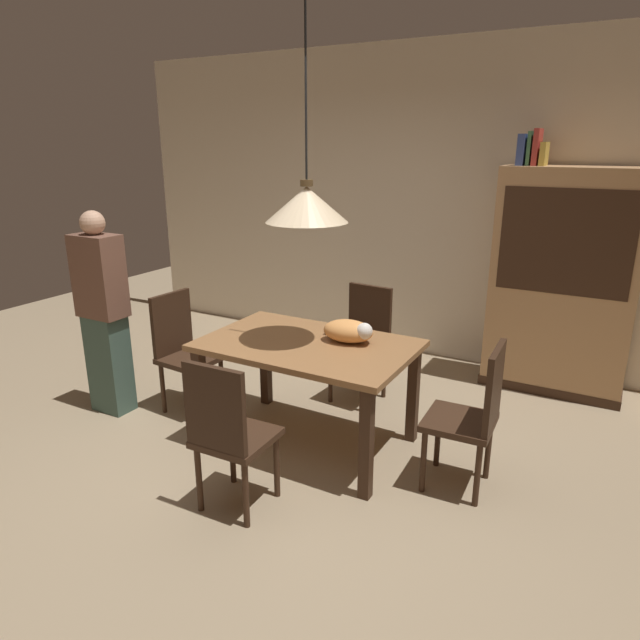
# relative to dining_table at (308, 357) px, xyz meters

# --- Properties ---
(ground) EXTENTS (10.00, 10.00, 0.00)m
(ground) POSITION_rel_dining_table_xyz_m (-0.03, -0.50, -0.65)
(ground) COLOR #998466
(back_wall) EXTENTS (6.40, 0.10, 2.90)m
(back_wall) POSITION_rel_dining_table_xyz_m (-0.03, 2.15, 0.80)
(back_wall) COLOR beige
(back_wall) RESTS_ON ground
(dining_table) EXTENTS (1.40, 0.90, 0.75)m
(dining_table) POSITION_rel_dining_table_xyz_m (0.00, 0.00, 0.00)
(dining_table) COLOR olive
(dining_table) RESTS_ON ground
(chair_right_side) EXTENTS (0.42, 0.42, 0.93)m
(chair_right_side) POSITION_rel_dining_table_xyz_m (1.13, 0.00, -0.14)
(chair_right_side) COLOR #382316
(chair_right_side) RESTS_ON ground
(chair_far_back) EXTENTS (0.43, 0.43, 0.93)m
(chair_far_back) POSITION_rel_dining_table_xyz_m (0.01, 0.88, -0.14)
(chair_far_back) COLOR #382316
(chair_far_back) RESTS_ON ground
(chair_left_side) EXTENTS (0.43, 0.43, 0.93)m
(chair_left_side) POSITION_rel_dining_table_xyz_m (-1.13, 0.01, -0.14)
(chair_left_side) COLOR #382316
(chair_left_side) RESTS_ON ground
(chair_near_front) EXTENTS (0.41, 0.41, 0.93)m
(chair_near_front) POSITION_rel_dining_table_xyz_m (0.00, -0.88, -0.14)
(chair_near_front) COLOR #382316
(chair_near_front) RESTS_ON ground
(cat_sleeping) EXTENTS (0.39, 0.26, 0.16)m
(cat_sleeping) POSITION_rel_dining_table_xyz_m (0.24, 0.15, 0.18)
(cat_sleeping) COLOR #E59951
(cat_sleeping) RESTS_ON dining_table
(pendant_lamp) EXTENTS (0.52, 0.52, 1.30)m
(pendant_lamp) POSITION_rel_dining_table_xyz_m (-0.00, 0.00, 1.01)
(pendant_lamp) COLOR beige
(hutch_bookcase) EXTENTS (1.12, 0.45, 1.85)m
(hutch_bookcase) POSITION_rel_dining_table_xyz_m (1.35, 1.82, 0.24)
(hutch_bookcase) COLOR tan
(hutch_bookcase) RESTS_ON ground
(book_blue_wide) EXTENTS (0.06, 0.24, 0.24)m
(book_blue_wide) POSITION_rel_dining_table_xyz_m (0.93, 1.82, 1.32)
(book_blue_wide) COLOR #384C93
(book_blue_wide) RESTS_ON hutch_bookcase
(book_green_slim) EXTENTS (0.03, 0.20, 0.26)m
(book_green_slim) POSITION_rel_dining_table_xyz_m (0.99, 1.82, 1.33)
(book_green_slim) COLOR #427A4C
(book_green_slim) RESTS_ON hutch_bookcase
(book_red_tall) EXTENTS (0.04, 0.22, 0.28)m
(book_red_tall) POSITION_rel_dining_table_xyz_m (1.04, 1.82, 1.34)
(book_red_tall) COLOR #B73833
(book_red_tall) RESTS_ON hutch_bookcase
(book_yellow_short) EXTENTS (0.04, 0.20, 0.18)m
(book_yellow_short) POSITION_rel_dining_table_xyz_m (1.09, 1.82, 1.29)
(book_yellow_short) COLOR gold
(book_yellow_short) RESTS_ON hutch_bookcase
(person_standing) EXTENTS (0.36, 0.22, 1.56)m
(person_standing) POSITION_rel_dining_table_xyz_m (-1.61, -0.30, 0.14)
(person_standing) COLOR #3D564C
(person_standing) RESTS_ON ground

